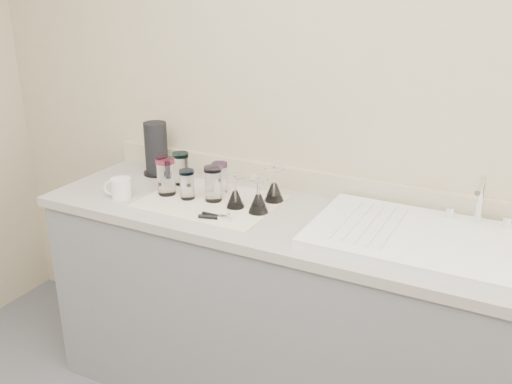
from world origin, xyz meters
The scene contains 15 objects.
room_envelope centered at (0.00, 0.00, 1.56)m, with size 3.54×3.50×2.52m.
counter_unit centered at (0.00, 1.20, 0.45)m, with size 2.06×0.62×0.90m.
sink_unit centered at (0.55, 1.20, 0.92)m, with size 0.82×0.50×0.22m.
dish_towel centered at (-0.34, 1.19, 0.90)m, with size 0.55×0.42×0.01m, color white.
tumbler_teal centered at (-0.56, 1.30, 0.98)m, with size 0.07×0.07×0.15m.
tumbler_purple centered at (-0.35, 1.29, 0.98)m, with size 0.07×0.07×0.13m.
tumbler_magenta centered at (-0.54, 1.17, 0.99)m, with size 0.08×0.08×0.16m.
tumbler_blue centered at (-0.44, 1.16, 0.97)m, with size 0.06×0.06×0.13m.
tumbler_lavender centered at (-0.33, 1.19, 0.98)m, with size 0.07×0.07×0.15m.
goblet_back_right centered at (-0.10, 1.31, 0.96)m, with size 0.08×0.08×0.15m.
goblet_front_left centered at (-0.21, 1.17, 0.95)m, with size 0.08×0.08×0.13m.
goblet_front_right centered at (-0.10, 1.17, 0.96)m, with size 0.08×0.08×0.15m.
can_opener centered at (-0.22, 1.03, 0.92)m, with size 0.13×0.05×0.02m.
white_mug centered at (-0.70, 1.05, 0.94)m, with size 0.13×0.11×0.09m.
paper_towel_roll centered at (-0.75, 1.38, 1.02)m, with size 0.13×0.13×0.25m.
Camera 1 is at (0.85, -0.69, 1.80)m, focal length 40.00 mm.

